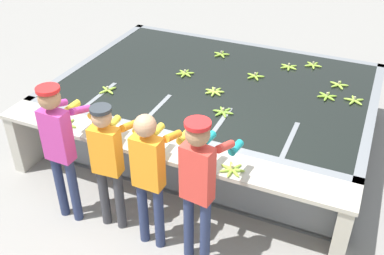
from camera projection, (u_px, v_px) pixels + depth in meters
name	position (u px, v px, depth m)	size (l,w,h in m)	color
ground_plane	(155.00, 216.00, 5.48)	(80.00, 80.00, 0.00)	gray
wash_tank	(216.00, 108.00, 6.78)	(4.43, 3.16, 0.90)	gray
work_ledge	(162.00, 165.00, 5.30)	(4.43, 0.45, 0.90)	#B7B2A3
worker_0	(60.00, 141.00, 4.92)	(0.41, 0.73, 1.77)	navy
worker_1	(108.00, 157.00, 4.88)	(0.44, 0.73, 1.61)	#38383D
worker_2	(150.00, 170.00, 4.61)	(0.41, 0.72, 1.69)	navy
worker_3	(199.00, 179.00, 4.37)	(0.46, 0.74, 1.77)	navy
banana_bunch_floating_0	(289.00, 67.00, 6.90)	(0.28, 0.28, 0.08)	#93BC3D
banana_bunch_floating_1	(255.00, 76.00, 6.63)	(0.28, 0.27, 0.08)	#8CB738
banana_bunch_floating_2	(185.00, 73.00, 6.71)	(0.26, 0.28, 0.08)	#8CB738
banana_bunch_floating_3	(108.00, 90.00, 6.27)	(0.27, 0.27, 0.08)	#93BC3D
banana_bunch_floating_4	(214.00, 92.00, 6.23)	(0.28, 0.28, 0.08)	#9EC642
banana_bunch_floating_5	(339.00, 85.00, 6.40)	(0.28, 0.27, 0.08)	#93BC3D
banana_bunch_floating_6	(221.00, 54.00, 7.30)	(0.28, 0.27, 0.08)	#8CB738
banana_bunch_floating_7	(354.00, 100.00, 6.02)	(0.26, 0.28, 0.08)	#93BC3D
banana_bunch_floating_8	(223.00, 112.00, 5.77)	(0.28, 0.27, 0.08)	#75A333
banana_bunch_floating_9	(313.00, 65.00, 6.95)	(0.27, 0.28, 0.08)	#93BC3D
banana_bunch_floating_10	(327.00, 96.00, 6.12)	(0.27, 0.28, 0.08)	#7FAD33
banana_bunch_ledge_0	(67.00, 124.00, 5.51)	(0.28, 0.28, 0.08)	#7FAD33
banana_bunch_ledge_1	(232.00, 169.00, 4.77)	(0.28, 0.27, 0.08)	#93BC3D
knife_0	(196.00, 152.00, 5.05)	(0.35, 0.05, 0.02)	silver
knife_1	(42.00, 115.00, 5.72)	(0.19, 0.32, 0.02)	silver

